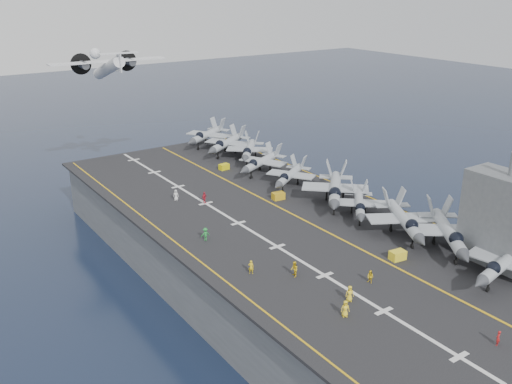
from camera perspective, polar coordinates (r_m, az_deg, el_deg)
ground at (r=94.37m, az=1.38°, el=-8.13°), size 500.00×500.00×0.00m
hull at (r=92.11m, az=1.41°, el=-5.39°), size 36.00×90.00×10.00m
flight_deck at (r=89.99m, az=1.44°, el=-2.40°), size 38.00×92.00×0.40m
foul_line at (r=91.57m, az=2.97°, el=-1.86°), size 0.35×90.00×0.02m
landing_centerline at (r=86.80m, az=-1.78°, el=-3.12°), size 0.50×90.00×0.02m
deck_edge_port at (r=81.94m, az=-8.29°, el=-4.81°), size 0.25×90.00×0.02m
deck_edge_stbd at (r=101.14m, az=9.98°, el=0.02°), size 0.25×90.00×0.02m
island_superstructure at (r=78.58m, az=23.70°, el=-1.57°), size 5.00×10.00×15.00m
fighter_jet_0 at (r=76.00m, az=23.53°, el=-6.47°), size 15.49×11.85×4.84m
fighter_jet_1 at (r=81.66m, az=18.69°, el=-3.70°), size 18.07×19.10×5.53m
fighter_jet_2 at (r=84.33m, az=14.58°, el=-2.60°), size 16.33×18.16×5.25m
fighter_jet_3 at (r=89.87m, az=10.30°, el=-1.11°), size 14.83×15.16×4.42m
fighter_jet_4 at (r=94.05m, az=7.92°, el=0.41°), size 19.16×19.43×5.69m
fighter_jet_5 at (r=101.79m, az=3.40°, el=1.76°), size 15.55×14.24×4.49m
fighter_jet_6 at (r=108.88m, az=0.53°, el=3.10°), size 16.29×14.12×4.75m
fighter_jet_7 at (r=116.69m, az=-0.70°, el=4.31°), size 16.28×16.75×4.88m
fighter_jet_8 at (r=121.44m, az=-2.94°, el=4.98°), size 17.77×16.13×5.14m
tow_cart_a at (r=77.79m, az=13.98°, el=-6.16°), size 2.20×1.57×1.23m
tow_cart_b at (r=96.07m, az=2.24°, el=-0.40°), size 2.18×1.57×1.21m
tow_cart_c at (r=111.66m, az=-3.21°, el=2.54°), size 1.97×1.37×1.13m
crew_0 at (r=64.12m, az=8.92°, el=-11.45°), size 1.39×1.25×1.93m
crew_1 at (r=71.90m, az=-0.50°, el=-7.51°), size 1.33×1.26×1.85m
crew_2 at (r=71.35m, az=3.85°, el=-7.71°), size 1.22×1.44×2.04m
crew_3 at (r=81.08m, az=-5.08°, el=-4.22°), size 1.27×0.97×1.91m
crew_4 at (r=94.54m, az=-5.19°, el=-0.56°), size 1.42×1.22×2.00m
crew_5 at (r=96.37m, az=-8.02°, el=-0.31°), size 1.35×1.30×1.88m
crew_6 at (r=63.87m, az=23.05°, el=-13.29°), size 1.16×0.97×1.64m
crew_7 at (r=71.21m, az=11.36°, el=-8.32°), size 0.84×1.11×1.67m
transport_plane at (r=128.94m, az=-14.53°, el=11.91°), size 25.64×18.16×5.86m
fighter_jet_9 at (r=128.53m, az=-4.93°, el=5.79°), size 17.77×16.13×5.14m
crew_8 at (r=66.98m, az=9.35°, el=-10.00°), size 1.39×1.25×1.93m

